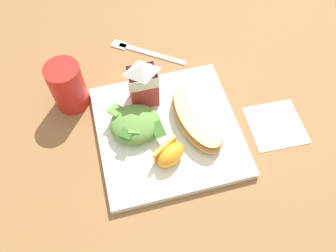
{
  "coord_description": "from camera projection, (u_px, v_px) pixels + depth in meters",
  "views": [
    {
      "loc": [
        -0.09,
        -0.35,
        0.61
      ],
      "look_at": [
        0.0,
        0.0,
        0.03
      ],
      "focal_mm": 36.81,
      "sensor_mm": 36.0,
      "label": 1
    }
  ],
  "objects": [
    {
      "name": "white_plate",
      "position": [
        168.0,
        131.0,
        0.7
      ],
      "size": [
        0.28,
        0.28,
        0.02
      ],
      "primitive_type": "cube",
      "color": "white",
      "rests_on": "ground"
    },
    {
      "name": "milk_carton",
      "position": [
        143.0,
        82.0,
        0.68
      ],
      "size": [
        0.06,
        0.04,
        0.11
      ],
      "color": "#B7332D",
      "rests_on": "white_plate"
    },
    {
      "name": "orange_wedge_front",
      "position": [
        170.0,
        154.0,
        0.64
      ],
      "size": [
        0.07,
        0.06,
        0.04
      ],
      "color": "orange",
      "rests_on": "white_plate"
    },
    {
      "name": "paper_napkin",
      "position": [
        276.0,
        125.0,
        0.71
      ],
      "size": [
        0.11,
        0.11,
        0.0
      ],
      "primitive_type": "cube",
      "rotation": [
        0.0,
        0.0,
        -0.05
      ],
      "color": "white",
      "rests_on": "ground"
    },
    {
      "name": "cheesy_pizza_bread",
      "position": [
        197.0,
        118.0,
        0.68
      ],
      "size": [
        0.1,
        0.18,
        0.04
      ],
      "color": "tan",
      "rests_on": "white_plate"
    },
    {
      "name": "ground",
      "position": [
        168.0,
        133.0,
        0.71
      ],
      "size": [
        3.0,
        3.0,
        0.0
      ],
      "primitive_type": "plane",
      "color": "olive"
    },
    {
      "name": "green_salad_pile",
      "position": [
        135.0,
        124.0,
        0.67
      ],
      "size": [
        0.1,
        0.1,
        0.04
      ],
      "color": "#5B8E3D",
      "rests_on": "white_plate"
    },
    {
      "name": "drinking_red_cup",
      "position": [
        68.0,
        86.0,
        0.7
      ],
      "size": [
        0.07,
        0.07,
        0.11
      ],
      "primitive_type": "cylinder",
      "color": "red",
      "rests_on": "ground"
    },
    {
      "name": "metal_fork",
      "position": [
        142.0,
        51.0,
        0.82
      ],
      "size": [
        0.16,
        0.12,
        0.01
      ],
      "color": "silver",
      "rests_on": "ground"
    }
  ]
}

